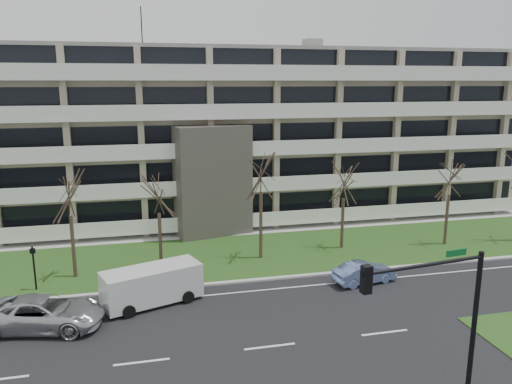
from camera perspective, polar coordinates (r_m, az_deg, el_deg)
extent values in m
plane|color=black|center=(25.02, 1.58, -17.25)|extent=(160.00, 160.00, 0.00)
cube|color=#284717|center=(36.61, -3.58, -7.28)|extent=(90.00, 10.00, 0.06)
cube|color=#B2B2AD|center=(32.01, -2.08, -10.20)|extent=(90.00, 0.35, 0.12)
cube|color=#B2B2AD|center=(41.76, -4.84, -4.76)|extent=(90.00, 2.00, 0.08)
cube|color=white|center=(30.68, -1.53, -11.35)|extent=(90.00, 0.12, 0.01)
cube|color=#B2A58A|center=(47.08, -6.24, 6.46)|extent=(60.00, 12.00, 15.00)
cube|color=gray|center=(46.91, -6.47, 15.79)|extent=(60.50, 12.50, 0.30)
cube|color=#4C4742|center=(40.66, -4.95, 1.25)|extent=(6.39, 3.69, 9.00)
cube|color=black|center=(41.03, -4.85, -2.23)|extent=(4.92, 1.19, 3.50)
cylinder|color=black|center=(46.72, -12.94, 17.86)|extent=(0.10, 0.10, 3.50)
cube|color=black|center=(42.14, -5.08, -1.69)|extent=(58.00, 0.10, 1.80)
cube|color=white|center=(41.89, -4.91, -3.91)|extent=(58.00, 1.40, 0.22)
cube|color=white|center=(41.10, -4.80, -3.36)|extent=(58.00, 0.08, 1.00)
cube|color=black|center=(41.51, -5.16, 2.32)|extent=(58.00, 0.10, 1.80)
cube|color=white|center=(41.14, -4.99, 0.10)|extent=(58.00, 1.40, 0.22)
cube|color=white|center=(40.38, -4.88, 0.74)|extent=(58.00, 0.08, 1.00)
cube|color=black|center=(41.08, -5.24, 6.44)|extent=(58.00, 0.10, 1.80)
cube|color=white|center=(40.60, -5.07, 4.24)|extent=(58.00, 1.40, 0.22)
cube|color=white|center=(39.88, -4.95, 4.96)|extent=(58.00, 0.08, 1.00)
cube|color=black|center=(40.88, -5.33, 10.63)|extent=(58.00, 0.10, 1.80)
cube|color=white|center=(40.28, -5.15, 8.47)|extent=(58.00, 1.40, 0.22)
cube|color=white|center=(39.60, -5.04, 9.27)|extent=(58.00, 0.08, 1.00)
cube|color=black|center=(40.89, -5.42, 14.83)|extent=(58.00, 0.10, 1.80)
cube|color=white|center=(40.18, -5.24, 12.74)|extent=(58.00, 1.40, 0.22)
cube|color=white|center=(39.54, -5.12, 13.61)|extent=(58.00, 0.08, 1.00)
imported|color=silver|center=(28.40, -23.11, -12.61)|extent=(6.50, 3.98, 1.68)
imported|color=#7991D3|center=(32.47, 12.26, -8.99)|extent=(4.27, 2.14, 1.34)
cube|color=silver|center=(29.38, -11.80, -10.26)|extent=(5.87, 3.75, 1.94)
cube|color=black|center=(29.17, -11.85, -9.25)|extent=(5.44, 3.47, 0.71)
cube|color=silver|center=(30.35, -7.13, -9.64)|extent=(0.98, 1.95, 1.22)
cylinder|color=black|center=(28.33, -14.33, -13.10)|extent=(0.76, 0.48, 0.71)
cylinder|color=black|center=(30.11, -15.58, -11.58)|extent=(0.76, 0.48, 0.71)
cylinder|color=black|center=(29.43, -7.78, -11.80)|extent=(0.76, 0.48, 0.71)
cylinder|color=black|center=(31.15, -9.38, -10.44)|extent=(0.76, 0.48, 0.71)
cylinder|color=black|center=(22.08, 23.66, -13.73)|extent=(0.20, 0.20, 6.09)
cylinder|color=black|center=(19.34, 18.68, -7.93)|extent=(5.25, 0.80, 0.14)
cube|color=black|center=(18.05, 12.49, -9.73)|extent=(0.36, 0.36, 1.01)
sphere|color=red|center=(17.93, 12.54, -8.77)|extent=(0.20, 0.20, 0.20)
sphere|color=orange|center=(18.05, 12.49, -9.73)|extent=(0.20, 0.20, 0.20)
sphere|color=green|center=(18.17, 12.45, -10.67)|extent=(0.20, 0.20, 0.20)
cube|color=#0C5926|center=(20.13, 21.92, -6.46)|extent=(0.91, 0.15, 0.25)
cylinder|color=black|center=(33.18, -24.01, -8.00)|extent=(0.11, 0.11, 2.80)
cube|color=black|center=(32.82, -24.18, -6.16)|extent=(0.32, 0.29, 0.30)
sphere|color=red|center=(32.82, -24.18, -6.16)|extent=(0.13, 0.13, 0.13)
cylinder|color=#382B21|center=(34.19, -20.16, -5.90)|extent=(0.24, 0.24, 4.14)
cylinder|color=#382B21|center=(34.02, -10.88, -5.60)|extent=(0.24, 0.24, 3.93)
cylinder|color=#382B21|center=(35.40, 0.56, -3.98)|extent=(0.24, 0.24, 4.72)
cylinder|color=#382B21|center=(38.22, 9.84, -3.58)|extent=(0.24, 0.24, 3.87)
cylinder|color=#382B21|center=(41.17, 20.93, -3.00)|extent=(0.24, 0.24, 3.97)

